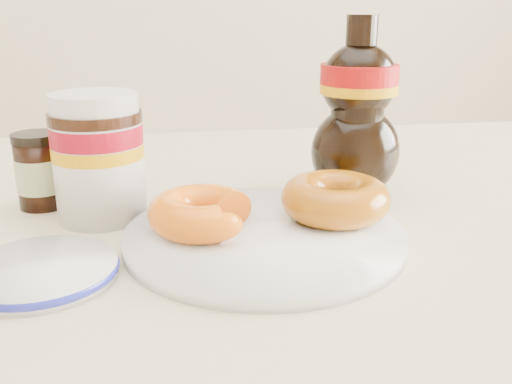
{
  "coord_description": "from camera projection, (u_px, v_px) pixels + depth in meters",
  "views": [
    {
      "loc": [
        -0.04,
        -0.46,
        0.97
      ],
      "look_at": [
        0.04,
        0.09,
        0.79
      ],
      "focal_mm": 40.0,
      "sensor_mm": 36.0,
      "label": 1
    }
  ],
  "objects": [
    {
      "name": "syrup_bottle",
      "position": [
        358.0,
        107.0,
        0.66
      ],
      "size": [
        0.11,
        0.09,
        0.21
      ],
      "primitive_type": null,
      "rotation": [
        0.0,
        0.0,
        0.03
      ],
      "color": "black",
      "rests_on": "dining_table"
    },
    {
      "name": "donut_whole",
      "position": [
        335.0,
        198.0,
        0.57
      ],
      "size": [
        0.14,
        0.14,
        0.04
      ],
      "primitive_type": "torus",
      "rotation": [
        0.0,
        0.0,
        -0.3
      ],
      "color": "#A1530A",
      "rests_on": "plate"
    },
    {
      "name": "dark_jar",
      "position": [
        40.0,
        171.0,
        0.63
      ],
      "size": [
        0.05,
        0.05,
        0.08
      ],
      "rotation": [
        0.0,
        0.0,
        0.38
      ],
      "color": "black",
      "rests_on": "dining_table"
    },
    {
      "name": "blue_rim_saucer",
      "position": [
        40.0,
        271.0,
        0.47
      ],
      "size": [
        0.13,
        0.13,
        0.01
      ],
      "color": "white",
      "rests_on": "dining_table"
    },
    {
      "name": "plate",
      "position": [
        264.0,
        236.0,
        0.55
      ],
      "size": [
        0.27,
        0.27,
        0.01
      ],
      "color": "white",
      "rests_on": "dining_table"
    },
    {
      "name": "donut_bitten",
      "position": [
        201.0,
        212.0,
        0.54
      ],
      "size": [
        0.12,
        0.12,
        0.03
      ],
      "primitive_type": "torus",
      "rotation": [
        0.0,
        0.0,
        0.23
      ],
      "color": "orange",
      "rests_on": "plate"
    },
    {
      "name": "dining_table",
      "position": [
        217.0,
        292.0,
        0.63
      ],
      "size": [
        1.4,
        0.9,
        0.75
      ],
      "color": "beige",
      "rests_on": "ground"
    },
    {
      "name": "nutella_jar",
      "position": [
        98.0,
        152.0,
        0.59
      ],
      "size": [
        0.09,
        0.09,
        0.13
      ],
      "rotation": [
        0.0,
        0.0,
        -0.09
      ],
      "color": "white",
      "rests_on": "dining_table"
    }
  ]
}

